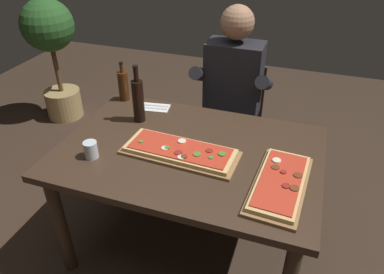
% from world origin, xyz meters
% --- Properties ---
extents(ground_plane, '(6.40, 6.40, 0.00)m').
position_xyz_m(ground_plane, '(0.00, 0.00, 0.00)').
color(ground_plane, '#38281E').
extents(dining_table, '(1.40, 0.96, 0.74)m').
position_xyz_m(dining_table, '(0.00, 0.00, 0.64)').
color(dining_table, '#3D2B1E').
rests_on(dining_table, ground_plane).
extents(pizza_rectangular_front, '(0.63, 0.27, 0.05)m').
position_xyz_m(pizza_rectangular_front, '(-0.03, -0.06, 0.76)').
color(pizza_rectangular_front, olive).
rests_on(pizza_rectangular_front, dining_table).
extents(pizza_rectangular_left, '(0.27, 0.54, 0.05)m').
position_xyz_m(pizza_rectangular_left, '(0.50, -0.15, 0.76)').
color(pizza_rectangular_left, olive).
rests_on(pizza_rectangular_left, dining_table).
extents(wine_bottle_dark, '(0.07, 0.07, 0.36)m').
position_xyz_m(wine_bottle_dark, '(-0.39, 0.20, 0.88)').
color(wine_bottle_dark, black).
rests_on(wine_bottle_dark, dining_table).
extents(oil_bottle_amber, '(0.07, 0.07, 0.27)m').
position_xyz_m(oil_bottle_amber, '(-0.61, 0.42, 0.84)').
color(oil_bottle_amber, '#47230F').
rests_on(oil_bottle_amber, dining_table).
extents(tumbler_near_camera, '(0.07, 0.07, 0.09)m').
position_xyz_m(tumbler_near_camera, '(-0.46, -0.23, 0.78)').
color(tumbler_near_camera, silver).
rests_on(tumbler_near_camera, dining_table).
extents(napkin_cutlery_set, '(0.19, 0.14, 0.01)m').
position_xyz_m(napkin_cutlery_set, '(-0.36, 0.37, 0.74)').
color(napkin_cutlery_set, white).
rests_on(napkin_cutlery_set, dining_table).
extents(diner_chair, '(0.44, 0.44, 0.87)m').
position_xyz_m(diner_chair, '(0.05, 0.86, 0.49)').
color(diner_chair, '#3D2B1E').
rests_on(diner_chair, ground_plane).
extents(seated_diner, '(0.53, 0.41, 1.33)m').
position_xyz_m(seated_diner, '(0.05, 0.74, 0.74)').
color(seated_diner, '#23232D').
rests_on(seated_diner, ground_plane).
extents(potted_plant_corner, '(0.47, 0.47, 1.17)m').
position_xyz_m(potted_plant_corner, '(-1.76, 1.17, 0.74)').
color(potted_plant_corner, tan).
rests_on(potted_plant_corner, ground_plane).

